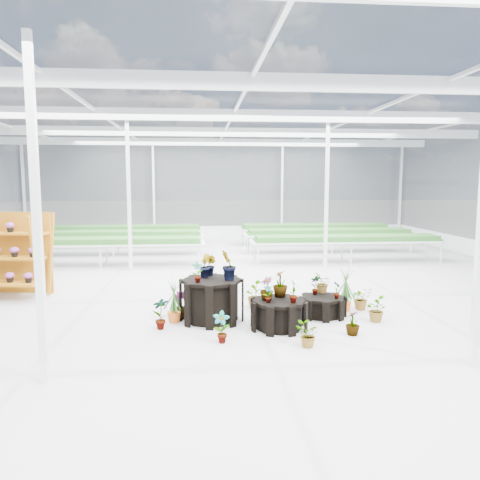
{
  "coord_description": "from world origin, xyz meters",
  "views": [
    {
      "loc": [
        -0.93,
        -10.17,
        2.64
      ],
      "look_at": [
        0.03,
        0.71,
        1.3
      ],
      "focal_mm": 35.0,
      "sensor_mm": 36.0,
      "label": 1
    }
  ],
  "objects": [
    {
      "name": "plinth_low",
      "position": [
        1.5,
        -1.31,
        0.2
      ],
      "size": [
        0.99,
        0.99,
        0.4
      ],
      "primitive_type": "cylinder",
      "rotation": [
        0.0,
        0.0,
        -0.11
      ],
      "color": "black",
      "rests_on": "ground"
    },
    {
      "name": "greenhouse_shell",
      "position": [
        0.0,
        0.0,
        2.25
      ],
      "size": [
        18.0,
        24.0,
        4.5
      ],
      "primitive_type": null,
      "color": "white",
      "rests_on": "ground"
    },
    {
      "name": "shelf_rack",
      "position": [
        -5.36,
        0.93,
        0.98
      ],
      "size": [
        1.98,
        1.26,
        1.95
      ],
      "primitive_type": null,
      "rotation": [
        0.0,
        0.0,
        -0.16
      ],
      "color": "#A16111",
      "rests_on": "ground"
    },
    {
      "name": "plinth_tall",
      "position": [
        -0.7,
        -1.41,
        0.41
      ],
      "size": [
        1.3,
        1.3,
        0.81
      ],
      "primitive_type": "cylinder",
      "rotation": [
        0.0,
        0.0,
        -0.1
      ],
      "color": "black",
      "rests_on": "ground"
    },
    {
      "name": "steel_frame",
      "position": [
        0.0,
        0.0,
        2.25
      ],
      "size": [
        18.0,
        24.0,
        4.5
      ],
      "primitive_type": null,
      "color": "silver",
      "rests_on": "ground"
    },
    {
      "name": "nursery_plants",
      "position": [
        0.5,
        -1.32,
        0.47
      ],
      "size": [
        4.48,
        2.96,
        1.4
      ],
      "color": "#2C6126",
      "rests_on": "ground"
    },
    {
      "name": "nursery_benches",
      "position": [
        0.0,
        7.2,
        0.42
      ],
      "size": [
        16.0,
        7.0,
        0.84
      ],
      "primitive_type": null,
      "color": "silver",
      "rests_on": "ground"
    },
    {
      "name": "plinth_mid",
      "position": [
        0.5,
        -2.01,
        0.27
      ],
      "size": [
        1.27,
        1.27,
        0.53
      ],
      "primitive_type": "cylinder",
      "rotation": [
        0.0,
        0.0,
        0.32
      ],
      "color": "black",
      "rests_on": "ground"
    },
    {
      "name": "ground_plane",
      "position": [
        0.0,
        0.0,
        0.0
      ],
      "size": [
        24.0,
        24.0,
        0.0
      ],
      "primitive_type": "plane",
      "color": "gray",
      "rests_on": "ground"
    }
  ]
}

